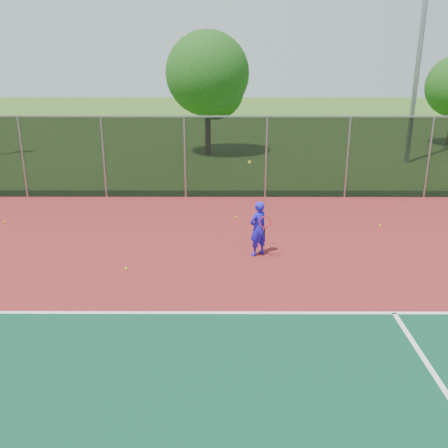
# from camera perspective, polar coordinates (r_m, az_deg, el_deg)

# --- Properties ---
(ground) EXTENTS (120.00, 120.00, 0.00)m
(ground) POSITION_cam_1_polar(r_m,az_deg,el_deg) (8.16, 11.45, -20.31)
(ground) COLOR #315A19
(ground) RESTS_ON ground
(court_apron) EXTENTS (30.00, 20.00, 0.02)m
(court_apron) POSITION_cam_1_polar(r_m,az_deg,el_deg) (9.77, 9.22, -12.92)
(court_apron) COLOR maroon
(court_apron) RESTS_ON ground
(fence_back) EXTENTS (30.00, 0.06, 3.03)m
(fence_back) POSITION_cam_1_polar(r_m,az_deg,el_deg) (18.60, 4.83, 7.69)
(fence_back) COLOR black
(fence_back) RESTS_ON court_apron
(tennis_player) EXTENTS (0.64, 0.72, 2.54)m
(tennis_player) POSITION_cam_1_polar(r_m,az_deg,el_deg) (13.18, 3.92, -0.50)
(tennis_player) COLOR #2117DB
(tennis_player) RESTS_ON court_apron
(practice_ball_0) EXTENTS (0.07, 0.07, 0.07)m
(practice_ball_0) POSITION_cam_1_polar(r_m,az_deg,el_deg) (17.36, -23.78, 0.19)
(practice_ball_0) COLOR yellow
(practice_ball_0) RESTS_ON court_apron
(practice_ball_1) EXTENTS (0.07, 0.07, 0.07)m
(practice_ball_1) POSITION_cam_1_polar(r_m,az_deg,el_deg) (16.31, 17.39, -0.18)
(practice_ball_1) COLOR yellow
(practice_ball_1) RESTS_ON court_apron
(practice_ball_2) EXTENTS (0.07, 0.07, 0.07)m
(practice_ball_2) POSITION_cam_1_polar(r_m,az_deg,el_deg) (12.70, -11.11, -5.05)
(practice_ball_2) COLOR yellow
(practice_ball_2) RESTS_ON court_apron
(practice_ball_3) EXTENTS (0.07, 0.07, 0.07)m
(practice_ball_3) POSITION_cam_1_polar(r_m,az_deg,el_deg) (16.40, 1.47, 0.80)
(practice_ball_3) COLOR yellow
(practice_ball_3) RESTS_ON court_apron
(floodlight_n) EXTENTS (0.90, 0.40, 13.16)m
(floodlight_n) POSITION_cam_1_polar(r_m,az_deg,el_deg) (26.51, 22.01, 22.37)
(floodlight_n) COLOR gray
(floodlight_n) RESTS_ON ground
(tree_back_left) EXTENTS (4.35, 4.35, 6.39)m
(tree_back_left) POSITION_cam_1_polar(r_m,az_deg,el_deg) (26.89, -1.70, 16.37)
(tree_back_left) COLOR #382414
(tree_back_left) RESTS_ON ground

